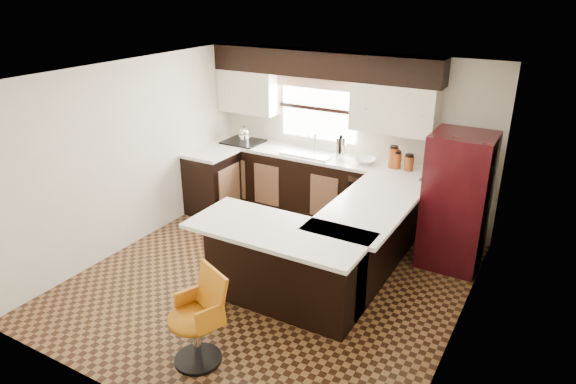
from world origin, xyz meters
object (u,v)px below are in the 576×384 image
Objects in this scene: peninsula_long at (365,242)px; peninsula_return at (284,268)px; refrigerator at (456,201)px; bar_chair at (195,320)px.

peninsula_long and peninsula_return have the same top height.
refrigerator reaches higher than peninsula_long.
peninsula_long is 1.17× the size of refrigerator.
peninsula_return is at bearing 102.22° from bar_chair.
peninsula_return is (-0.53, -0.97, 0.00)m from peninsula_long.
refrigerator is (0.82, 0.82, 0.38)m from peninsula_long.
peninsula_return is 0.99× the size of refrigerator.
bar_chair is (-1.59, -2.99, -0.38)m from refrigerator.
peninsula_return is 2.28m from refrigerator.
refrigerator is 3.40m from bar_chair.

